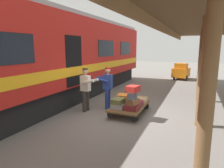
# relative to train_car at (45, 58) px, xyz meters

# --- Properties ---
(ground_plane) EXTENTS (60.00, 60.00, 0.00)m
(ground_plane) POSITION_rel_train_car_xyz_m (-3.79, -0.00, -2.06)
(ground_plane) COLOR slate
(platform_canopy) EXTENTS (3.20, 20.38, 3.56)m
(platform_canopy) POSITION_rel_train_car_xyz_m (-6.12, 0.00, 1.21)
(platform_canopy) COLOR brown
(platform_canopy) RESTS_ON ground_plane
(train_car) EXTENTS (3.02, 17.42, 4.00)m
(train_car) POSITION_rel_train_car_xyz_m (0.00, 0.00, 0.00)
(train_car) COLOR #B21E19
(train_car) RESTS_ON ground_plane
(luggage_cart) EXTENTS (1.14, 1.99, 0.33)m
(luggage_cart) POSITION_rel_train_car_xyz_m (-3.75, -0.28, -1.78)
(luggage_cart) COLOR brown
(luggage_cart) RESTS_ON ground_plane
(suitcase_gray_aluminum) EXTENTS (0.46, 0.46, 0.18)m
(suitcase_gray_aluminum) POSITION_rel_train_car_xyz_m (-3.50, 0.27, -1.64)
(suitcase_gray_aluminum) COLOR #9EA0A5
(suitcase_gray_aluminum) RESTS_ON luggage_cart
(suitcase_tan_vintage) EXTENTS (0.56, 0.65, 0.17)m
(suitcase_tan_vintage) POSITION_rel_train_car_xyz_m (-4.00, -0.83, -1.64)
(suitcase_tan_vintage) COLOR tan
(suitcase_tan_vintage) RESTS_ON luggage_cart
(suitcase_teal_softside) EXTENTS (0.49, 0.57, 0.23)m
(suitcase_teal_softside) POSITION_rel_train_car_xyz_m (-3.50, -0.28, -1.62)
(suitcase_teal_softside) COLOR #1E666B
(suitcase_teal_softside) RESTS_ON luggage_cart
(suitcase_maroon_trunk) EXTENTS (0.48, 0.46, 0.18)m
(suitcase_maroon_trunk) POSITION_rel_train_car_xyz_m (-4.00, 0.27, -1.64)
(suitcase_maroon_trunk) COLOR maroon
(suitcase_maroon_trunk) RESTS_ON luggage_cart
(suitcase_navy_fabric) EXTENTS (0.47, 0.56, 0.27)m
(suitcase_navy_fabric) POSITION_rel_train_car_xyz_m (-3.50, -0.83, -1.60)
(suitcase_navy_fabric) COLOR navy
(suitcase_navy_fabric) RESTS_ON luggage_cart
(suitcase_burgundy_valise) EXTENTS (0.43, 0.65, 0.18)m
(suitcase_burgundy_valise) POSITION_rel_train_car_xyz_m (-4.00, -0.28, -1.64)
(suitcase_burgundy_valise) COLOR maroon
(suitcase_burgundy_valise) RESTS_ON luggage_cart
(suitcase_brown_leather) EXTENTS (0.40, 0.47, 0.21)m
(suitcase_brown_leather) POSITION_rel_train_car_xyz_m (-4.03, 0.23, -1.44)
(suitcase_brown_leather) COLOR brown
(suitcase_brown_leather) RESTS_ON suitcase_maroon_trunk
(suitcase_olive_duffel) EXTENTS (0.42, 0.54, 0.18)m
(suitcase_olive_duffel) POSITION_rel_train_car_xyz_m (-3.50, 0.27, -1.46)
(suitcase_olive_duffel) COLOR brown
(suitcase_olive_duffel) RESTS_ON suitcase_gray_aluminum
(suitcase_slate_roller) EXTENTS (0.38, 0.48, 0.25)m
(suitcase_slate_roller) POSITION_rel_train_car_xyz_m (-4.01, 0.23, -1.22)
(suitcase_slate_roller) COLOR #4C515B
(suitcase_slate_roller) RESTS_ON suitcase_brown_leather
(suitcase_orange_carryall) EXTENTS (0.49, 0.56, 0.16)m
(suitcase_orange_carryall) POSITION_rel_train_car_xyz_m (-3.48, -0.28, -1.42)
(suitcase_orange_carryall) COLOR #CC6B23
(suitcase_orange_carryall) RESTS_ON suitcase_teal_softside
(suitcase_red_plastic) EXTENTS (0.44, 0.54, 0.21)m
(suitcase_red_plastic) POSITION_rel_train_car_xyz_m (-4.02, 0.20, -0.99)
(suitcase_red_plastic) COLOR #AD231E
(suitcase_red_plastic) RESTS_ON suitcase_slate_roller
(porter_in_overalls) EXTENTS (0.70, 0.48, 1.70)m
(porter_in_overalls) POSITION_rel_train_car_xyz_m (-2.72, -0.49, -1.14)
(porter_in_overalls) COLOR navy
(porter_in_overalls) RESTS_ON ground_plane
(porter_by_door) EXTENTS (0.68, 0.45, 1.70)m
(porter_by_door) POSITION_rel_train_car_xyz_m (-2.09, 0.14, -1.14)
(porter_by_door) COLOR #332D28
(porter_by_door) RESTS_ON ground_plane
(baggage_tug) EXTENTS (1.33, 1.84, 1.30)m
(baggage_tug) POSITION_rel_train_car_xyz_m (-4.89, -9.82, -1.43)
(baggage_tug) COLOR orange
(baggage_tug) RESTS_ON ground_plane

